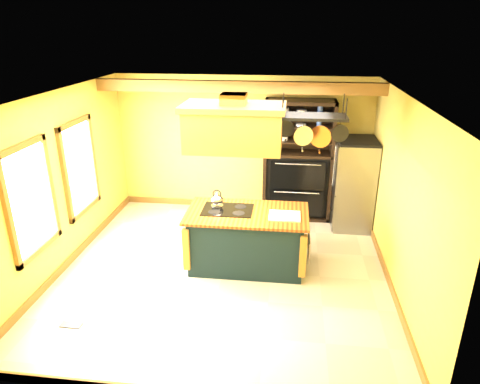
% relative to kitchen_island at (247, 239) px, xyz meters
% --- Properties ---
extents(floor, '(5.00, 5.00, 0.00)m').
position_rel_kitchen_island_xyz_m(floor, '(-0.34, -0.21, -0.47)').
color(floor, beige).
rests_on(floor, ground).
extents(ceiling, '(5.00, 5.00, 0.00)m').
position_rel_kitchen_island_xyz_m(ceiling, '(-0.34, -0.21, 2.23)').
color(ceiling, white).
rests_on(ceiling, wall_back).
extents(wall_back, '(5.00, 0.02, 2.70)m').
position_rel_kitchen_island_xyz_m(wall_back, '(-0.34, 2.29, 0.88)').
color(wall_back, gold).
rests_on(wall_back, floor).
extents(wall_front, '(5.00, 0.02, 2.70)m').
position_rel_kitchen_island_xyz_m(wall_front, '(-0.34, -2.71, 0.88)').
color(wall_front, gold).
rests_on(wall_front, floor).
extents(wall_left, '(0.02, 5.00, 2.70)m').
position_rel_kitchen_island_xyz_m(wall_left, '(-2.84, -0.21, 0.88)').
color(wall_left, gold).
rests_on(wall_left, floor).
extents(wall_right, '(0.02, 5.00, 2.70)m').
position_rel_kitchen_island_xyz_m(wall_right, '(2.16, -0.21, 0.88)').
color(wall_right, gold).
rests_on(wall_right, floor).
extents(ceiling_beam, '(5.00, 0.15, 0.20)m').
position_rel_kitchen_island_xyz_m(ceiling_beam, '(-0.34, 1.49, 2.12)').
color(ceiling_beam, brown).
rests_on(ceiling_beam, ceiling).
extents(window_near, '(0.06, 1.06, 1.56)m').
position_rel_kitchen_island_xyz_m(window_near, '(-2.80, -1.01, 0.93)').
color(window_near, brown).
rests_on(window_near, wall_left).
extents(window_far, '(0.06, 1.06, 1.56)m').
position_rel_kitchen_island_xyz_m(window_far, '(-2.80, 0.39, 0.93)').
color(window_far, brown).
rests_on(window_far, wall_left).
extents(kitchen_island, '(1.86, 1.04, 1.11)m').
position_rel_kitchen_island_xyz_m(kitchen_island, '(0.00, 0.00, 0.00)').
color(kitchen_island, black).
rests_on(kitchen_island, floor).
extents(range_hood, '(1.45, 0.82, 0.80)m').
position_rel_kitchen_island_xyz_m(range_hood, '(-0.20, -0.00, 1.78)').
color(range_hood, '#AC702B').
rests_on(range_hood, ceiling).
extents(pot_rack, '(0.98, 0.46, 0.75)m').
position_rel_kitchen_island_xyz_m(pot_rack, '(0.91, 0.00, 1.85)').
color(pot_rack, black).
rests_on(pot_rack, ceiling).
extents(refrigerator, '(0.71, 0.84, 1.64)m').
position_rel_kitchen_island_xyz_m(refrigerator, '(1.79, 1.69, 0.33)').
color(refrigerator, gray).
rests_on(refrigerator, floor).
extents(hutch, '(1.30, 0.59, 2.30)m').
position_rel_kitchen_island_xyz_m(hutch, '(0.76, 2.04, 0.42)').
color(hutch, black).
rests_on(hutch, floor).
extents(floor_register, '(0.28, 0.12, 0.01)m').
position_rel_kitchen_island_xyz_m(floor_register, '(-2.08, -1.75, -0.46)').
color(floor_register, black).
rests_on(floor_register, floor).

